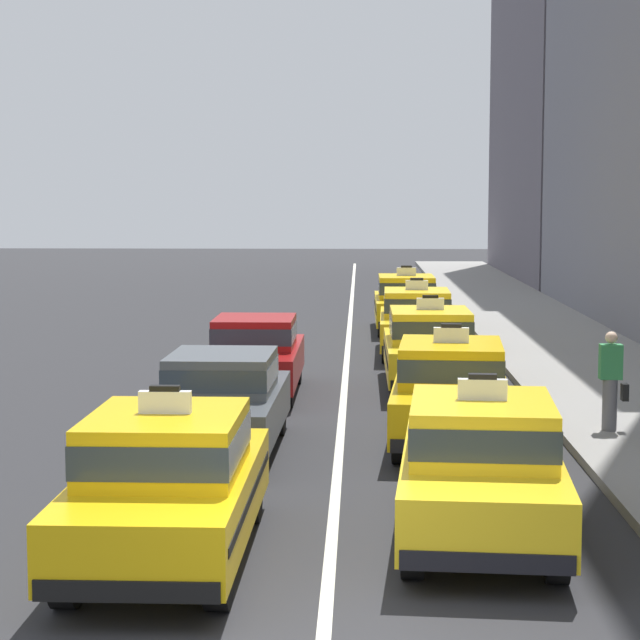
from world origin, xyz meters
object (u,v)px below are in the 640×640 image
taxi_right_fifth (406,302)px  pedestrian_near_crosswalk (611,381)px  sedan_left_second (223,399)px  taxi_right_second (451,390)px  taxi_left_nearest (168,482)px  taxi_right_fourth (416,321)px  taxi_right_third (430,347)px  sedan_left_third (255,353)px  taxi_right_nearest (481,465)px

taxi_right_fifth → pedestrian_near_crosswalk: size_ratio=2.79×
sedan_left_second → taxi_right_second: size_ratio=0.93×
pedestrian_near_crosswalk → taxi_left_nearest: bearing=-132.9°
sedan_left_second → taxi_right_fifth: size_ratio=0.95×
taxi_right_fourth → taxi_right_fifth: same height
pedestrian_near_crosswalk → taxi_right_fourth: bearing=104.9°
taxi_right_second → taxi_right_fifth: size_ratio=1.02×
taxi_right_third → sedan_left_third: bearing=-165.8°
taxi_right_fourth → sedan_left_third: bearing=-120.3°
sedan_left_second → sedan_left_third: size_ratio=1.01×
taxi_right_nearest → sedan_left_second: bearing=128.4°
sedan_left_third → pedestrian_near_crosswalk: pedestrian_near_crosswalk is taller
sedan_left_third → taxi_right_nearest: size_ratio=0.92×
taxi_right_nearest → taxi_right_fifth: size_ratio=1.02×
taxi_left_nearest → taxi_right_fourth: same height
taxi_right_fifth → sedan_left_second: bearing=-101.8°
sedan_left_third → taxi_right_fourth: taxi_right_fourth is taller
taxi_left_nearest → taxi_right_fourth: size_ratio=1.00×
pedestrian_near_crosswalk → taxi_right_fifth: bearing=100.1°
taxi_right_fourth → taxi_right_fifth: (-0.05, 5.28, 0.00)m
taxi_left_nearest → taxi_right_fourth: (3.49, 16.77, 0.00)m
taxi_right_fourth → taxi_right_fifth: size_ratio=1.01×
sedan_left_second → taxi_right_third: 7.20m
sedan_left_third → taxi_right_second: 5.77m
taxi_right_fifth → sedan_left_third: bearing=-107.0°
sedan_left_third → taxi_right_third: taxi_right_third is taller
sedan_left_second → taxi_right_second: taxi_right_second is taller
taxi_right_second → taxi_right_third: same height
sedan_left_third → pedestrian_near_crosswalk: size_ratio=2.63×
taxi_right_fourth → taxi_right_nearest: bearing=-90.0°
taxi_right_nearest → taxi_right_second: size_ratio=1.00×
taxi_right_second → taxi_right_fourth: size_ratio=1.02×
taxi_right_second → taxi_left_nearest: bearing=-119.7°
sedan_left_third → taxi_right_fourth: 6.96m
taxi_left_nearest → sedan_left_second: size_ratio=1.06×
sedan_left_second → taxi_right_third: (3.56, 6.26, 0.03)m
sedan_left_third → taxi_right_third: 3.65m
taxi_right_third → taxi_right_fifth: size_ratio=1.00×
taxi_right_third → taxi_left_nearest: bearing=-106.8°
taxi_right_fourth → pedestrian_near_crosswalk: 10.47m
taxi_left_nearest → taxi_right_nearest: (3.49, 0.95, 0.00)m
sedan_left_second → taxi_right_fifth: bearing=78.2°
taxi_right_second → pedestrian_near_crosswalk: taxi_right_second is taller
sedan_left_third → taxi_left_nearest: bearing=-89.9°
sedan_left_second → taxi_right_fifth: 17.01m
taxi_left_nearest → sedan_left_third: size_ratio=1.06×
taxi_left_nearest → sedan_left_second: (-0.04, 5.40, -0.03)m
taxi_right_third → taxi_right_fourth: same height
taxi_right_third → taxi_right_fourth: 5.12m
taxi_right_second → sedan_left_third: bearing=128.0°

